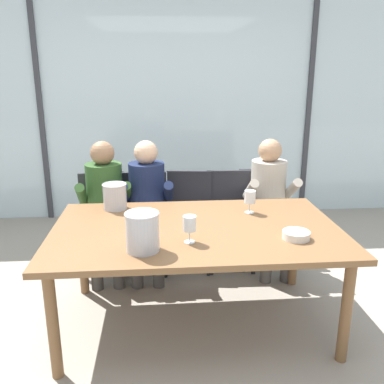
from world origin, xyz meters
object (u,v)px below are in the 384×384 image
chair_right_of_center (230,211)px  chair_center (189,211)px  dining_table (196,236)px  ice_bucket_primary (142,231)px  chair_left_of_center (144,213)px  wine_glass_near_bucket (190,225)px  chair_near_window_right (261,209)px  person_olive_shirt (105,200)px  chair_near_curtain (103,213)px  ice_bucket_secondary (115,196)px  person_navy_polo (147,199)px  person_beige_jumper (270,196)px  wine_glass_by_left_taster (250,198)px  tasting_bowl (296,235)px

chair_right_of_center → chair_center: bearing=179.5°
dining_table → ice_bucket_primary: ice_bucket_primary is taller
chair_left_of_center → chair_right_of_center: (0.80, 0.00, 0.00)m
wine_glass_near_bucket → chair_near_window_right: bearing=58.5°
person_olive_shirt → chair_near_curtain: bearing=100.0°
chair_near_window_right → ice_bucket_secondary: (-1.31, -0.57, 0.34)m
dining_table → ice_bucket_primary: size_ratio=8.20×
chair_center → person_navy_polo: 0.44m
chair_near_window_right → person_beige_jumper: size_ratio=0.73×
chair_center → ice_bucket_primary: (-0.38, -1.36, 0.36)m
person_beige_jumper → wine_glass_by_left_taster: bearing=-118.0°
person_beige_jumper → wine_glass_near_bucket: bearing=-125.8°
chair_near_curtain → chair_right_of_center: (1.17, -0.02, 0.00)m
chair_left_of_center → wine_glass_near_bucket: bearing=-74.0°
dining_table → wine_glass_near_bucket: wine_glass_near_bucket is taller
chair_center → chair_right_of_center: 0.38m
chair_near_curtain → chair_left_of_center: same height
chair_left_of_center → chair_center: same height
person_olive_shirt → dining_table: bearing=-55.6°
chair_left_of_center → ice_bucket_primary: bearing=-87.0°
wine_glass_near_bucket → ice_bucket_primary: bearing=-161.0°
dining_table → person_beige_jumper: bearing=49.1°
ice_bucket_secondary → wine_glass_by_left_taster: ice_bucket_secondary is taller
dining_table → chair_left_of_center: 1.08m
chair_near_window_right → wine_glass_by_left_taster: 0.88m
chair_center → dining_table: bearing=-84.4°
chair_right_of_center → person_navy_polo: 0.79m
chair_near_curtain → wine_glass_by_left_taster: bearing=-40.5°
chair_near_curtain → wine_glass_near_bucket: 1.49m
chair_left_of_center → wine_glass_by_left_taster: wine_glass_by_left_taster is taller
chair_center → chair_right_of_center: same height
ice_bucket_primary → tasting_bowl: size_ratio=1.36×
chair_near_curtain → wine_glass_near_bucket: wine_glass_near_bucket is taller
chair_near_window_right → person_navy_polo: (-1.07, -0.15, 0.17)m
dining_table → chair_near_curtain: size_ratio=2.25×
chair_left_of_center → person_beige_jumper: (1.14, -0.12, 0.17)m
chair_near_window_right → ice_bucket_secondary: size_ratio=4.33×
chair_center → person_navy_polo: person_navy_polo is taller
chair_right_of_center → person_navy_polo: person_navy_polo is taller
wine_glass_near_bucket → chair_right_of_center: bearing=69.2°
chair_near_curtain → ice_bucket_primary: (0.41, -1.37, 0.36)m
chair_left_of_center → wine_glass_by_left_taster: 1.15m
tasting_bowl → chair_center: bearing=115.2°
person_navy_polo → person_beige_jumper: same height
wine_glass_by_left_taster → wine_glass_near_bucket: (-0.49, -0.52, 0.00)m
dining_table → chair_left_of_center: bearing=111.5°
person_navy_polo → person_beige_jumper: (1.11, -0.00, 0.00)m
ice_bucket_primary → tasting_bowl: ice_bucket_primary is taller
person_olive_shirt → ice_bucket_secondary: 0.47m
chair_near_curtain → chair_right_of_center: bearing=-9.6°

